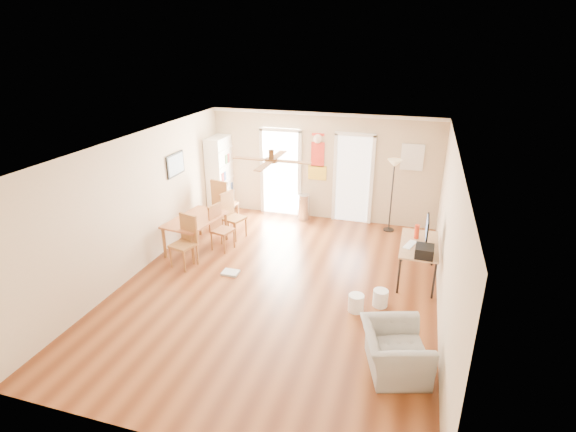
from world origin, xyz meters
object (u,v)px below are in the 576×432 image
(bookshelf, at_px, (220,175))
(armchair, at_px, (395,351))
(dining_chair_right_a, at_px, (234,216))
(trash_can, at_px, (304,207))
(dining_chair_near, at_px, (183,242))
(computer_desk, at_px, (417,261))
(dining_chair_far, at_px, (225,201))
(torchiere_lamp, at_px, (392,196))
(dining_chair_right_b, at_px, (222,228))
(wastebasket_a, at_px, (356,303))
(wastebasket_b, at_px, (380,298))
(dining_table, at_px, (197,233))
(printer, at_px, (424,251))

(bookshelf, height_order, armchair, bookshelf)
(dining_chair_right_a, relative_size, trash_can, 1.60)
(dining_chair_near, distance_m, computer_desk, 4.46)
(dining_chair_far, distance_m, torchiere_lamp, 3.88)
(dining_chair_right_b, height_order, computer_desk, dining_chair_right_b)
(dining_chair_right_b, height_order, armchair, dining_chair_right_b)
(torchiere_lamp, height_order, wastebasket_a, torchiere_lamp)
(trash_can, height_order, wastebasket_b, trash_can)
(dining_table, xyz_separation_m, trash_can, (1.76, 2.22, -0.02))
(wastebasket_a, relative_size, armchair, 0.31)
(dining_chair_right_a, xyz_separation_m, armchair, (3.75, -3.38, -0.20))
(bookshelf, bearing_deg, dining_chair_right_b, -72.24)
(bookshelf, distance_m, wastebasket_a, 5.37)
(computer_desk, xyz_separation_m, wastebasket_b, (-0.54, -1.12, -0.21))
(wastebasket_b, bearing_deg, trash_can, 123.58)
(torchiere_lamp, bearing_deg, trash_can, 177.71)
(dining_table, xyz_separation_m, wastebasket_b, (3.97, -1.11, -0.20))
(dining_chair_right_a, relative_size, dining_chair_near, 1.01)
(torchiere_lamp, height_order, computer_desk, torchiere_lamp)
(dining_chair_far, relative_size, torchiere_lamp, 0.66)
(dining_chair_near, distance_m, torchiere_lamp, 4.74)
(printer, bearing_deg, dining_chair_right_a, 165.30)
(trash_can, xyz_separation_m, computer_desk, (2.75, -2.21, 0.04))
(dining_table, bearing_deg, dining_chair_right_b, 12.37)
(dining_chair_far, bearing_deg, bookshelf, -47.27)
(computer_desk, bearing_deg, dining_chair_near, -169.59)
(bookshelf, relative_size, armchair, 2.05)
(bookshelf, xyz_separation_m, dining_chair_right_b, (0.93, -1.99, -0.49))
(dining_chair_near, bearing_deg, bookshelf, 115.28)
(armchair, bearing_deg, torchiere_lamp, -11.42)
(wastebasket_a, height_order, wastebasket_b, wastebasket_a)
(dining_chair_right_b, xyz_separation_m, dining_chair_far, (-0.52, 1.32, 0.08))
(armchair, bearing_deg, dining_chair_right_b, 36.81)
(dining_chair_near, bearing_deg, wastebasket_a, 5.64)
(wastebasket_a, bearing_deg, bookshelf, 138.79)
(computer_desk, relative_size, wastebasket_b, 4.58)
(torchiere_lamp, height_order, armchair, torchiere_lamp)
(dining_table, height_order, computer_desk, computer_desk)
(dining_chair_near, xyz_separation_m, dining_chair_far, (-0.10, 2.24, 0.05))
(trash_can, xyz_separation_m, torchiere_lamp, (2.08, -0.08, 0.53))
(wastebasket_b, relative_size, armchair, 0.31)
(computer_desk, distance_m, wastebasket_a, 1.67)
(torchiere_lamp, distance_m, wastebasket_a, 3.59)
(computer_desk, distance_m, wastebasket_b, 1.26)
(dining_chair_near, bearing_deg, dining_chair_right_a, 90.12)
(dining_chair_right_a, height_order, dining_chair_far, dining_chair_far)
(printer, height_order, wastebasket_a, printer)
(bookshelf, distance_m, torchiere_lamp, 4.23)
(dining_chair_far, distance_m, armchair, 5.90)
(printer, bearing_deg, torchiere_lamp, 108.29)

